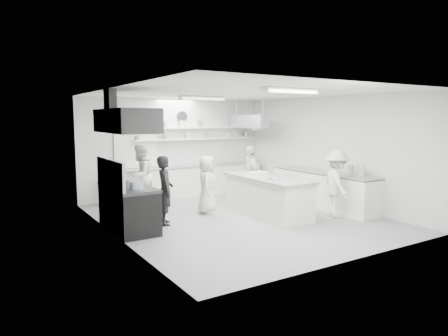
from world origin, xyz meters
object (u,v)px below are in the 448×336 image
stove (129,209)px  back_counter (189,181)px  right_counter (324,190)px  prep_island (267,197)px  cook_stove (165,190)px  cook_back (140,176)px

stove → back_counter: back_counter is taller
stove → back_counter: 4.03m
right_counter → prep_island: bearing=178.0°
back_counter → right_counter: (2.35, -3.40, 0.01)m
cook_stove → right_counter: bearing=-79.7°
prep_island → back_counter: bearing=99.3°
back_counter → prep_island: 3.37m
stove → right_counter: bearing=-6.5°
cook_back → back_counter: bearing=159.5°
prep_island → cook_stove: 2.60m
right_counter → cook_back: bearing=148.2°
prep_island → cook_stove: cook_stove is taller
stove → prep_island: 3.42m
stove → prep_island: size_ratio=0.73×
back_counter → cook_back: size_ratio=2.91×
back_counter → cook_stove: (-2.05, -2.82, 0.32)m
stove → back_counter: size_ratio=0.36×
right_counter → cook_stove: bearing=172.5°
back_counter → right_counter: right_counter is taller
prep_island → cook_back: cook_back is taller
cook_stove → prep_island: bearing=-83.7°
prep_island → cook_back: 3.49m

